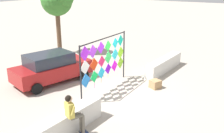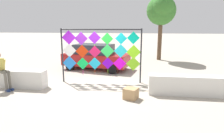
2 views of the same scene
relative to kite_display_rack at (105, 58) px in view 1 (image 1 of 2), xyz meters
name	(u,v)px [view 1 (image 1 of 2)]	position (x,y,z in m)	size (l,w,h in m)	color
ground	(119,93)	(-0.02, -0.89, -1.62)	(120.00, 120.00, 0.00)	#ADA393
plaza_ledge_left	(60,127)	(-4.25, -1.28, -1.22)	(3.88, 0.56, 0.80)	silver
plaza_ledge_right	(164,65)	(4.20, -1.28, -1.22)	(3.88, 0.56, 0.80)	silver
kite_display_rack	(105,58)	(0.00, 0.00, 0.00)	(3.89, 0.35, 2.63)	#232328
seated_vendor	(73,112)	(-4.00, -1.72, -0.64)	(0.78, 0.60, 1.65)	#666056
parked_car	(51,67)	(-0.90, 2.87, -0.81)	(4.38, 2.61, 1.60)	maroon
cardboard_box_large	(155,84)	(1.56, -2.02, -1.41)	(0.49, 0.46, 0.42)	tan
tree_far_right	(57,0)	(3.44, 6.80, 2.29)	(2.27, 2.51, 5.03)	brown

